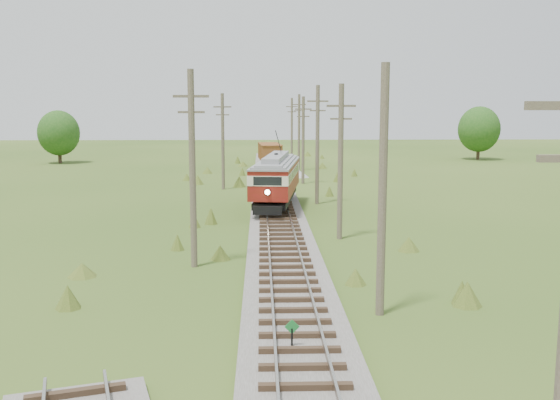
{
  "coord_description": "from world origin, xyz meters",
  "views": [
    {
      "loc": [
        -1.11,
        -16.21,
        7.26
      ],
      "look_at": [
        0.0,
        19.4,
        2.02
      ],
      "focal_mm": 40.0,
      "sensor_mm": 36.0,
      "label": 1
    }
  ],
  "objects_px": {
    "gravel_pile": "(296,172)",
    "switch_marker": "(292,334)",
    "gondola": "(270,153)",
    "streetcar": "(276,176)"
  },
  "relations": [
    {
      "from": "streetcar",
      "to": "gravel_pile",
      "type": "height_order",
      "value": "streetcar"
    },
    {
      "from": "gravel_pile",
      "to": "switch_marker",
      "type": "bearing_deg",
      "value": -93.33
    },
    {
      "from": "switch_marker",
      "to": "gravel_pile",
      "type": "bearing_deg",
      "value": 86.67
    },
    {
      "from": "switch_marker",
      "to": "gondola",
      "type": "bearing_deg",
      "value": 89.8
    },
    {
      "from": "gondola",
      "to": "gravel_pile",
      "type": "height_order",
      "value": "gondola"
    },
    {
      "from": "switch_marker",
      "to": "streetcar",
      "type": "distance_m",
      "value": 26.78
    },
    {
      "from": "gravel_pile",
      "to": "gondola",
      "type": "bearing_deg",
      "value": 106.19
    },
    {
      "from": "gondola",
      "to": "gravel_pile",
      "type": "relative_size",
      "value": 2.45
    },
    {
      "from": "streetcar",
      "to": "gravel_pile",
      "type": "relative_size",
      "value": 3.7
    },
    {
      "from": "gondola",
      "to": "switch_marker",
      "type": "bearing_deg",
      "value": -94.13
    }
  ]
}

